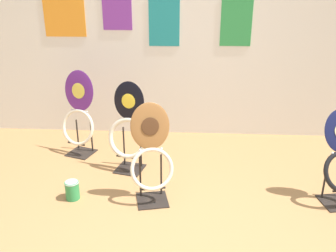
# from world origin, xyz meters

# --- Properties ---
(ground_plane) EXTENTS (14.00, 14.00, 0.00)m
(ground_plane) POSITION_xyz_m (0.00, 0.00, 0.00)
(ground_plane) COLOR #A37547
(wall_back) EXTENTS (8.00, 0.07, 2.60)m
(wall_back) POSITION_xyz_m (-0.00, 2.26, 1.30)
(wall_back) COLOR silver
(wall_back) RESTS_ON ground_plane
(toilet_seat_display_woodgrain) EXTENTS (0.42, 0.33, 0.93)m
(toilet_seat_display_woodgrain) POSITION_xyz_m (-0.18, 0.61, 0.46)
(toilet_seat_display_woodgrain) COLOR black
(toilet_seat_display_woodgrain) RESTS_ON ground_plane
(toilet_seat_display_purple_note) EXTENTS (0.45, 0.36, 0.98)m
(toilet_seat_display_purple_note) POSITION_xyz_m (-1.10, 1.54, 0.45)
(toilet_seat_display_purple_note) COLOR black
(toilet_seat_display_purple_note) RESTS_ON ground_plane
(toilet_seat_display_jazz_black) EXTENTS (0.46, 0.34, 0.96)m
(toilet_seat_display_jazz_black) POSITION_xyz_m (-0.48, 1.18, 0.44)
(toilet_seat_display_jazz_black) COLOR black
(toilet_seat_display_jazz_black) RESTS_ON ground_plane
(paint_can) EXTENTS (0.14, 0.14, 0.18)m
(paint_can) POSITION_xyz_m (-0.92, 0.59, 0.10)
(paint_can) COLOR #2D8E4C
(paint_can) RESTS_ON ground_plane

